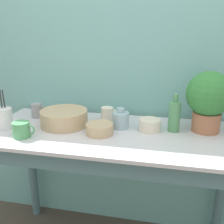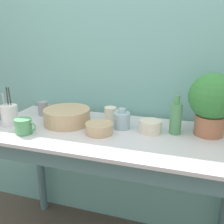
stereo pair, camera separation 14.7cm
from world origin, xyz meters
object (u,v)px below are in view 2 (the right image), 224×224
at_px(bottle_short, 122,120).
at_px(bowl_small_cream, 150,126).
at_px(bowl_small_tan, 99,128).
at_px(utensil_cup, 10,115).
at_px(potted_plant, 212,101).
at_px(bottle_tall, 176,118).
at_px(mug_green, 24,126).
at_px(bowl_wash_large, 67,116).
at_px(mug_grey, 44,108).
at_px(mug_cream, 111,114).

xyz_separation_m(bottle_short, bowl_small_cream, (0.17, -0.01, -0.02)).
xyz_separation_m(bottle_short, bowl_small_tan, (-0.10, -0.12, -0.02)).
bearing_deg(utensil_cup, bottle_short, 12.91).
xyz_separation_m(potted_plant, bottle_tall, (-0.18, -0.04, -0.10)).
height_order(bowl_small_tan, utensil_cup, utensil_cup).
distance_m(bottle_short, bowl_small_cream, 0.17).
height_order(mug_green, bowl_small_tan, mug_green).
xyz_separation_m(bowl_wash_large, bowl_small_tan, (0.25, -0.09, -0.02)).
height_order(mug_green, mug_grey, mug_grey).
xyz_separation_m(bottle_tall, bowl_small_tan, (-0.41, -0.13, -0.06)).
height_order(bowl_small_cream, utensil_cup, utensil_cup).
distance_m(potted_plant, bowl_small_tan, 0.64).
bearing_deg(mug_cream, bowl_small_cream, -22.34).
bearing_deg(bowl_small_tan, mug_grey, 157.78).
relative_size(bottle_tall, bowl_small_cream, 1.78).
distance_m(mug_green, bowl_small_tan, 0.42).
relative_size(bowl_small_tan, utensil_cup, 0.67).
bearing_deg(potted_plant, bowl_wash_large, -174.34).
relative_size(potted_plant, utensil_cup, 1.50).
relative_size(potted_plant, bottle_tall, 1.56).
height_order(bottle_tall, bowl_small_tan, bottle_tall).
bearing_deg(bottle_short, mug_cream, 134.95).
bearing_deg(bowl_small_cream, utensil_cup, -170.30).
relative_size(potted_plant, mug_cream, 3.11).
bearing_deg(potted_plant, mug_cream, 175.24).
bearing_deg(utensil_cup, bowl_wash_large, 21.11).
bearing_deg(mug_grey, bowl_wash_large, -24.43).
bearing_deg(bowl_wash_large, mug_cream, 28.52).
xyz_separation_m(potted_plant, mug_cream, (-0.59, 0.05, -0.15)).
relative_size(potted_plant, mug_green, 2.71).
xyz_separation_m(potted_plant, bottle_short, (-0.49, -0.05, -0.15)).
bearing_deg(mug_grey, utensil_cup, -111.97).
bearing_deg(mug_grey, mug_cream, 3.18).
distance_m(bowl_small_tan, utensil_cup, 0.57).
height_order(bottle_tall, bowl_small_cream, bottle_tall).
bearing_deg(bowl_small_cream, bowl_small_tan, -158.25).
relative_size(mug_green, mug_cream, 1.14).
distance_m(bowl_small_tan, bowl_small_cream, 0.29).
xyz_separation_m(bowl_wash_large, bowl_small_cream, (0.52, 0.02, -0.01)).
distance_m(bottle_tall, mug_grey, 0.89).
relative_size(mug_grey, bowl_small_tan, 0.69).
bearing_deg(potted_plant, bowl_small_cream, -168.55).
height_order(bottle_short, bowl_small_tan, bottle_short).
relative_size(bowl_wash_large, mug_grey, 2.67).
bearing_deg(utensil_cup, bowl_small_cream, 9.70).
xyz_separation_m(mug_cream, bowl_small_tan, (0.00, -0.22, -0.02)).
height_order(mug_green, mug_cream, mug_cream).
bearing_deg(mug_cream, bowl_wash_large, -151.48).
xyz_separation_m(bowl_wash_large, bottle_short, (0.35, 0.03, 0.00)).
bearing_deg(bowl_small_cream, mug_green, -160.46).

